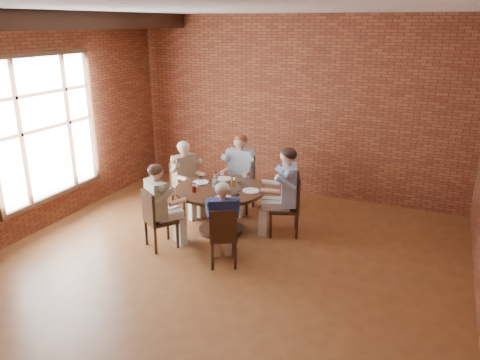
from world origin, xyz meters
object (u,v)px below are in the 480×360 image
at_px(dining_table, 220,201).
at_px(chair_b, 241,181).
at_px(chair_e, 223,235).
at_px(smartphone, 235,195).
at_px(diner_a, 284,192).
at_px(chair_d, 156,217).
at_px(diner_c, 186,179).
at_px(diner_b, 240,173).
at_px(diner_e, 223,224).
at_px(diner_d, 160,206).
at_px(chair_a, 290,203).
at_px(chair_c, 184,186).

bearing_deg(dining_table, chair_b, 95.16).
distance_m(chair_e, smartphone, 0.88).
distance_m(diner_a, chair_e, 1.46).
xyz_separation_m(diner_a, chair_d, (-1.58, -1.26, -0.21)).
bearing_deg(diner_c, chair_e, -109.70).
height_order(chair_b, chair_d, chair_b).
height_order(diner_a, chair_e, diner_a).
xyz_separation_m(diner_b, diner_e, (0.60, -1.95, -0.08)).
bearing_deg(smartphone, diner_c, 156.65).
height_order(chair_b, diner_d, diner_d).
relative_size(diner_b, chair_e, 1.58).
distance_m(chair_b, chair_e, 2.20).
bearing_deg(chair_a, diner_e, -40.88).
distance_m(chair_b, chair_c, 1.04).
distance_m(dining_table, smartphone, 0.48).
distance_m(diner_c, smartphone, 1.41).
distance_m(diner_d, diner_e, 1.10).
distance_m(chair_b, diner_e, 2.13).
distance_m(diner_c, diner_d, 1.33).
bearing_deg(chair_d, diner_e, -149.02).
bearing_deg(dining_table, smartphone, -31.68).
relative_size(chair_c, diner_e, 0.75).
xyz_separation_m(diner_b, chair_c, (-0.86, -0.49, -0.19)).
bearing_deg(chair_b, diner_d, -109.22).
bearing_deg(chair_c, chair_a, -66.70).
distance_m(dining_table, chair_a, 1.12).
bearing_deg(diner_d, diner_c, -43.00).
bearing_deg(diner_e, chair_c, -72.43).
bearing_deg(diner_a, chair_e, -35.76).
height_order(chair_e, diner_e, diner_e).
bearing_deg(diner_d, chair_a, -109.34).
bearing_deg(diner_e, chair_d, -30.50).
height_order(chair_c, diner_e, diner_e).
bearing_deg(chair_e, chair_a, -137.48).
height_order(dining_table, smartphone, smartphone).
relative_size(chair_b, diner_e, 0.79).
bearing_deg(chair_d, diner_d, -90.00).
bearing_deg(diner_b, chair_a, -33.06).
height_order(diner_d, diner_e, diner_d).
bearing_deg(diner_d, chair_e, -155.67).
bearing_deg(diner_d, chair_c, -40.37).
bearing_deg(diner_a, diner_d, -71.28).
bearing_deg(diner_c, chair_c, 90.00).
height_order(diner_b, chair_e, diner_b).
bearing_deg(chair_a, diner_a, -90.00).
distance_m(diner_b, smartphone, 1.28).
distance_m(diner_c, chair_d, 1.39).
distance_m(chair_d, diner_e, 1.14).
bearing_deg(diner_a, chair_d, -70.54).
relative_size(dining_table, chair_e, 1.64).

